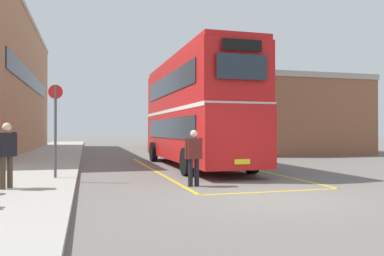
% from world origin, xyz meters
% --- Properties ---
extents(ground_plane, '(135.60, 135.60, 0.00)m').
position_xyz_m(ground_plane, '(0.00, 14.40, 0.00)').
color(ground_plane, '#66605B').
extents(sidewalk_left, '(4.00, 57.60, 0.14)m').
position_xyz_m(sidewalk_left, '(-6.50, 16.80, 0.07)').
color(sidewalk_left, '#A39E93').
rests_on(sidewalk_left, ground).
extents(depot_building_right, '(8.69, 13.65, 5.25)m').
position_xyz_m(depot_building_right, '(9.78, 19.48, 2.63)').
color(depot_building_right, brown).
rests_on(depot_building_right, ground).
extents(double_decker_bus, '(2.85, 10.82, 4.75)m').
position_xyz_m(double_decker_bus, '(0.43, 8.15, 2.51)').
color(double_decker_bus, black).
rests_on(double_decker_bus, ground).
extents(single_deck_bus, '(3.10, 9.13, 3.02)m').
position_xyz_m(single_deck_bus, '(3.64, 27.80, 1.64)').
color(single_deck_bus, black).
rests_on(single_deck_bus, ground).
extents(pedestrian_boarding, '(0.54, 0.32, 1.62)m').
position_xyz_m(pedestrian_boarding, '(-1.23, 2.25, 0.93)').
color(pedestrian_boarding, black).
rests_on(pedestrian_boarding, ground).
extents(pedestrian_waiting_near, '(0.48, 0.50, 1.66)m').
position_xyz_m(pedestrian_waiting_near, '(-6.16, 2.13, 1.10)').
color(pedestrian_waiting_near, '#473828').
rests_on(pedestrian_waiting_near, sidewalk_left).
extents(bus_stop_sign, '(0.44, 0.10, 2.89)m').
position_xyz_m(bus_stop_sign, '(-5.14, 4.24, 1.86)').
color(bus_stop_sign, '#4C4C51').
rests_on(bus_stop_sign, sidewalk_left).
extents(bay_marking_yellow, '(4.27, 12.82, 0.01)m').
position_xyz_m(bay_marking_yellow, '(0.44, 6.19, 0.00)').
color(bay_marking_yellow, gold).
rests_on(bay_marking_yellow, ground).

